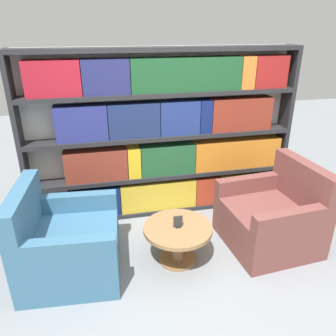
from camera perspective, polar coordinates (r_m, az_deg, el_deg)
ground_plane at (r=3.35m, az=4.00°, el=-18.36°), size 14.00×14.00×0.00m
bookshelf at (r=4.00m, az=-0.09°, el=5.60°), size 3.25×0.30×2.03m
armchair_left at (r=3.36m, az=-17.27°, el=-12.64°), size 0.96×0.98×0.92m
armchair_right at (r=3.78m, az=17.67°, el=-8.29°), size 0.96×0.98×0.92m
coffee_table at (r=3.36m, az=1.71°, el=-11.80°), size 0.69×0.69×0.41m
table_sign at (r=3.27m, az=1.74°, el=-9.45°), size 0.09×0.06×0.12m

